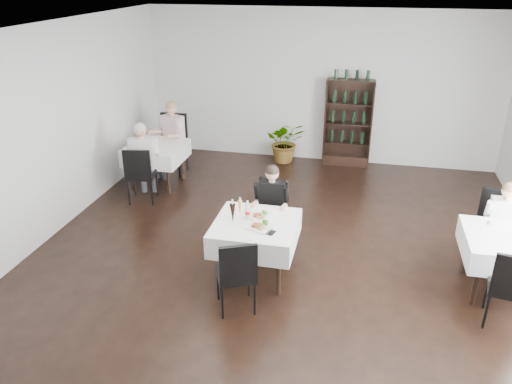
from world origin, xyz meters
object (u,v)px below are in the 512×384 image
potted_tree (285,142)px  main_table (256,233)px  wine_shelf (348,124)px  diner_main (271,203)px

potted_tree → main_table: bearing=-85.6°
wine_shelf → main_table: 4.41m
potted_tree → wine_shelf: bearing=5.3°
main_table → potted_tree: (-0.32, 4.20, -0.19)m
potted_tree → diner_main: 3.57m
potted_tree → diner_main: bearing=-83.8°
main_table → wine_shelf: bearing=78.2°
main_table → diner_main: size_ratio=0.81×
main_table → diner_main: diner_main is taller
main_table → diner_main: bearing=84.4°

